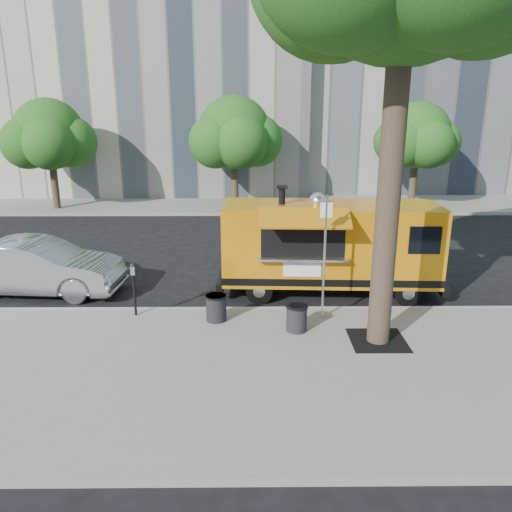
% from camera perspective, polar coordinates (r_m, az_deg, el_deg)
% --- Properties ---
extents(ground, '(120.00, 120.00, 0.00)m').
position_cam_1_polar(ground, '(13.66, 0.16, -5.04)').
color(ground, black).
rests_on(ground, ground).
extents(sidewalk, '(60.00, 6.00, 0.15)m').
position_cam_1_polar(sidewalk, '(10.02, 0.43, -13.12)').
color(sidewalk, gray).
rests_on(sidewalk, ground).
extents(curb, '(60.00, 0.14, 0.16)m').
position_cam_1_polar(curb, '(12.77, 0.21, -6.27)').
color(curb, '#999993').
rests_on(curb, ground).
extents(far_sidewalk, '(60.00, 5.00, 0.15)m').
position_cam_1_polar(far_sidewalk, '(26.66, -0.18, 5.89)').
color(far_sidewalk, gray).
rests_on(far_sidewalk, ground).
extents(building_mid, '(20.00, 14.00, 20.00)m').
position_cam_1_polar(building_mid, '(38.03, 19.79, 23.23)').
color(building_mid, gray).
rests_on(building_mid, ground).
extents(tree_well, '(1.20, 1.20, 0.02)m').
position_cam_1_polar(tree_well, '(11.37, 13.72, -9.34)').
color(tree_well, black).
rests_on(tree_well, sidewalk).
extents(far_tree_a, '(3.42, 3.42, 5.36)m').
position_cam_1_polar(far_tree_a, '(26.89, -22.58, 12.70)').
color(far_tree_a, '#33261C').
rests_on(far_tree_a, far_sidewalk).
extents(far_tree_b, '(3.60, 3.60, 5.50)m').
position_cam_1_polar(far_tree_b, '(25.44, -2.50, 13.89)').
color(far_tree_b, '#33261C').
rests_on(far_tree_b, far_sidewalk).
extents(far_tree_c, '(3.24, 3.24, 5.21)m').
position_cam_1_polar(far_tree_c, '(26.42, 17.93, 12.98)').
color(far_tree_c, '#33261C').
rests_on(far_tree_c, far_sidewalk).
extents(sign_post, '(0.28, 0.06, 3.00)m').
position_cam_1_polar(sign_post, '(11.72, 7.85, 0.64)').
color(sign_post, silver).
rests_on(sign_post, sidewalk).
extents(parking_meter, '(0.11, 0.11, 1.33)m').
position_cam_1_polar(parking_meter, '(12.38, -13.81, -3.03)').
color(parking_meter, black).
rests_on(parking_meter, sidewalk).
extents(food_truck, '(6.21, 2.95, 3.01)m').
position_cam_1_polar(food_truck, '(13.84, 8.32, 1.25)').
color(food_truck, orange).
rests_on(food_truck, ground).
extents(sedan, '(4.80, 2.01, 1.54)m').
position_cam_1_polar(sedan, '(15.18, -23.68, -1.16)').
color(sedan, '#A8ABAF').
rests_on(sedan, ground).
extents(trash_bin_left, '(0.53, 0.53, 0.63)m').
position_cam_1_polar(trash_bin_left, '(11.96, -4.57, -5.82)').
color(trash_bin_left, black).
rests_on(trash_bin_left, sidewalk).
extents(trash_bin_right, '(0.51, 0.51, 0.62)m').
position_cam_1_polar(trash_bin_right, '(11.43, 4.67, -6.97)').
color(trash_bin_right, black).
rests_on(trash_bin_right, sidewalk).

